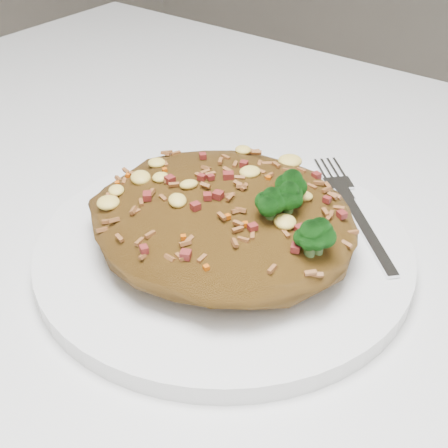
# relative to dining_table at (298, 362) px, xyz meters

# --- Properties ---
(dining_table) EXTENTS (1.20, 0.80, 0.75)m
(dining_table) POSITION_rel_dining_table_xyz_m (0.00, 0.00, 0.00)
(dining_table) COLOR silver
(dining_table) RESTS_ON ground
(plate) EXTENTS (0.27, 0.27, 0.01)m
(plate) POSITION_rel_dining_table_xyz_m (-0.06, -0.02, 0.10)
(plate) COLOR white
(plate) RESTS_ON dining_table
(fried_rice) EXTENTS (0.19, 0.18, 0.06)m
(fried_rice) POSITION_rel_dining_table_xyz_m (-0.06, -0.02, 0.13)
(fried_rice) COLOR brown
(fried_rice) RESTS_ON plate
(fork) EXTENTS (0.13, 0.12, 0.00)m
(fork) POSITION_rel_dining_table_xyz_m (0.00, 0.07, 0.11)
(fork) COLOR silver
(fork) RESTS_ON plate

